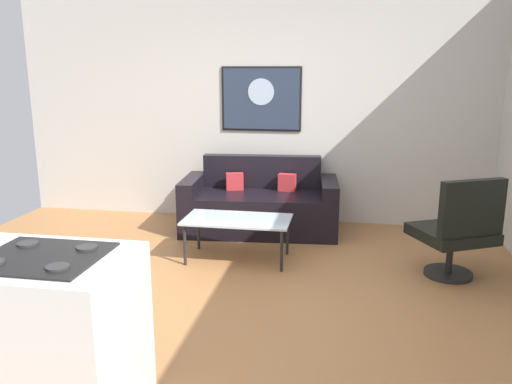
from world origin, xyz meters
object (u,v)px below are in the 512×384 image
(armchair, at_px, (458,230))
(wall_painting, at_px, (261,99))
(couch, at_px, (260,206))
(coffee_table, at_px, (237,222))

(armchair, height_order, wall_painting, wall_painting)
(couch, bearing_deg, wall_painting, 98.13)
(armchair, bearing_deg, coffee_table, 176.21)
(couch, distance_m, coffee_table, 0.99)
(coffee_table, relative_size, wall_painting, 1.07)
(coffee_table, relative_size, armchair, 1.10)
(couch, relative_size, coffee_table, 1.76)
(couch, distance_m, armchair, 2.26)
(coffee_table, xyz_separation_m, wall_painting, (-0.01, 1.47, 1.10))
(armchair, xyz_separation_m, wall_painting, (-2.03, 1.60, 1.03))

